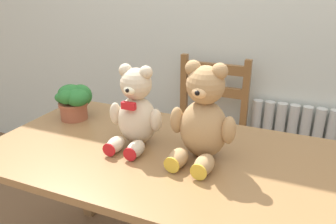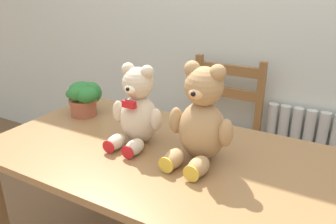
# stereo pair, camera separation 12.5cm
# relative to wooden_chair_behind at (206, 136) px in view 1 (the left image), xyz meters

# --- Properties ---
(radiator) EXTENTS (0.79, 0.10, 0.69)m
(radiator) POSITION_rel_wooden_chair_behind_xyz_m (0.63, 0.19, -0.16)
(radiator) COLOR beige
(radiator) RESTS_ON ground_plane
(dining_table) EXTENTS (1.48, 0.75, 0.75)m
(dining_table) POSITION_rel_wooden_chair_behind_xyz_m (0.08, -0.74, 0.17)
(dining_table) COLOR olive
(dining_table) RESTS_ON ground_plane
(wooden_chair_behind) EXTENTS (0.44, 0.41, 0.94)m
(wooden_chair_behind) POSITION_rel_wooden_chair_behind_xyz_m (0.00, 0.00, 0.00)
(wooden_chair_behind) COLOR brown
(wooden_chair_behind) RESTS_ON ground_plane
(teddy_bear_left) EXTENTS (0.23, 0.22, 0.33)m
(teddy_bear_left) POSITION_rel_wooden_chair_behind_xyz_m (-0.09, -0.72, 0.42)
(teddy_bear_left) COLOR beige
(teddy_bear_left) RESTS_ON dining_table
(teddy_bear_right) EXTENTS (0.26, 0.26, 0.37)m
(teddy_bear_right) POSITION_rel_wooden_chair_behind_xyz_m (0.19, -0.72, 0.43)
(teddy_bear_right) COLOR tan
(teddy_bear_right) RESTS_ON dining_table
(potted_plant) EXTENTS (0.18, 0.18, 0.16)m
(potted_plant) POSITION_rel_wooden_chair_behind_xyz_m (-0.49, -0.59, 0.37)
(potted_plant) COLOR #9E5138
(potted_plant) RESTS_ON dining_table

